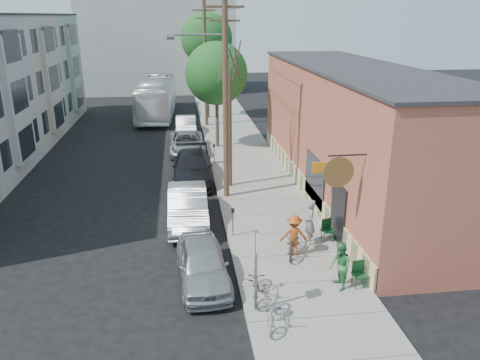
{
  "coord_description": "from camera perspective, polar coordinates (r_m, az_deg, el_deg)",
  "views": [
    {
      "loc": [
        0.24,
        -17.85,
        9.0
      ],
      "look_at": [
        2.96,
        3.17,
        1.5
      ],
      "focal_mm": 35.0,
      "sensor_mm": 36.0,
      "label": 1
    }
  ],
  "objects": [
    {
      "name": "sidewalk",
      "position": [
        30.46,
        0.51,
        2.45
      ],
      "size": [
        4.5,
        58.0,
        0.15
      ],
      "primitive_type": "cube",
      "color": "gray",
      "rests_on": "ground"
    },
    {
      "name": "utility_pole_far",
      "position": [
        39.41,
        -4.26,
        14.11
      ],
      "size": [
        1.8,
        0.28,
        10.0
      ],
      "color": "#503A28",
      "rests_on": "sidewalk"
    },
    {
      "name": "ground",
      "position": [
        19.99,
        -7.33,
        -7.44
      ],
      "size": [
        120.0,
        120.0,
        0.0
      ],
      "primitive_type": "plane",
      "color": "black"
    },
    {
      "name": "car_3",
      "position": [
        32.31,
        -6.51,
        4.49
      ],
      "size": [
        2.41,
        5.13,
        1.42
      ],
      "primitive_type": "imported",
      "rotation": [
        0.0,
        0.0,
        0.01
      ],
      "color": "#9A9BA1",
      "rests_on": "ground"
    },
    {
      "name": "parking_meter_far",
      "position": [
        29.41,
        -3.18,
        3.63
      ],
      "size": [
        0.14,
        0.14,
        1.24
      ],
      "color": "slate",
      "rests_on": "sidewalk"
    },
    {
      "name": "tree_bare",
      "position": [
        24.89,
        -1.27,
        5.83
      ],
      "size": [
        0.24,
        0.24,
        5.95
      ],
      "color": "#44392C",
      "rests_on": "sidewalk"
    },
    {
      "name": "bus",
      "position": [
        44.89,
        -10.1,
        9.86
      ],
      "size": [
        3.47,
        12.5,
        3.45
      ],
      "primitive_type": "imported",
      "rotation": [
        0.0,
        0.0,
        -0.05
      ],
      "color": "white",
      "rests_on": "ground"
    },
    {
      "name": "tree_leafy_far",
      "position": [
        42.58,
        -4.1,
        16.83
      ],
      "size": [
        4.49,
        4.49,
        9.18
      ],
      "color": "#44392C",
      "rests_on": "sidewalk"
    },
    {
      "name": "end_cap_building",
      "position": [
        59.97,
        -9.91,
        16.34
      ],
      "size": [
        18.0,
        8.0,
        12.0
      ],
      "primitive_type": "cube",
      "color": "#ADADA8",
      "rests_on": "ground"
    },
    {
      "name": "car_1",
      "position": [
        21.33,
        -6.38,
        -3.2
      ],
      "size": [
        1.74,
        4.97,
        1.64
      ],
      "primitive_type": "imported",
      "rotation": [
        0.0,
        0.0,
        -0.0
      ],
      "color": "#B3B7BC",
      "rests_on": "ground"
    },
    {
      "name": "patio_chair_a",
      "position": [
        19.77,
        10.61,
        -6.05
      ],
      "size": [
        0.63,
        0.63,
        0.88
      ],
      "primitive_type": null,
      "rotation": [
        0.0,
        0.0,
        0.32
      ],
      "color": "#103B1C",
      "rests_on": "sidewalk"
    },
    {
      "name": "parking_meter_near",
      "position": [
        19.66,
        -0.87,
        -4.58
      ],
      "size": [
        0.14,
        0.14,
        1.24
      ],
      "color": "slate",
      "rests_on": "sidewalk"
    },
    {
      "name": "car_2",
      "position": [
        26.73,
        -5.82,
        1.51
      ],
      "size": [
        2.33,
        5.53,
        1.59
      ],
      "primitive_type": "imported",
      "rotation": [
        0.0,
        0.0,
        -0.02
      ],
      "color": "black",
      "rests_on": "ground"
    },
    {
      "name": "tree_leafy_mid",
      "position": [
        32.6,
        -2.89,
        12.83
      ],
      "size": [
        4.27,
        4.27,
        7.23
      ],
      "color": "#44392C",
      "rests_on": "sidewalk"
    },
    {
      "name": "parked_bike_a",
      "position": [
        15.71,
        1.93,
        -12.3
      ],
      "size": [
        0.81,
        1.97,
        1.15
      ],
      "primitive_type": "imported",
      "rotation": [
        0.0,
        0.0,
        -0.15
      ],
      "color": "black",
      "rests_on": "sidewalk"
    },
    {
      "name": "parked_bike_b",
      "position": [
        14.62,
        4.11,
        -15.47
      ],
      "size": [
        1.16,
        1.95,
        0.97
      ],
      "primitive_type": "imported",
      "rotation": [
        0.0,
        0.0,
        -0.3
      ],
      "color": "gray",
      "rests_on": "sidewalk"
    },
    {
      "name": "patio_chair_b",
      "position": [
        16.86,
        14.4,
        -11.12
      ],
      "size": [
        0.57,
        0.57,
        0.88
      ],
      "primitive_type": null,
      "rotation": [
        0.0,
        0.0,
        0.15
      ],
      "color": "#103B1C",
      "rests_on": "sidewalk"
    },
    {
      "name": "cyclist_bike",
      "position": [
        18.42,
        6.53,
        -7.6
      ],
      "size": [
        1.28,
        2.04,
        1.01
      ],
      "primitive_type": "imported",
      "rotation": [
        0.0,
        0.0,
        -0.35
      ],
      "color": "black",
      "rests_on": "sidewalk"
    },
    {
      "name": "sign_post",
      "position": [
        14.54,
        1.97,
        -10.07
      ],
      "size": [
        0.07,
        0.45,
        2.8
      ],
      "color": "slate",
      "rests_on": "sidewalk"
    },
    {
      "name": "utility_pole_near",
      "position": [
        22.87,
        -1.92,
        10.44
      ],
      "size": [
        3.57,
        0.28,
        10.0
      ],
      "color": "#503A28",
      "rests_on": "sidewalk"
    },
    {
      "name": "cyclist",
      "position": [
        18.27,
        6.57,
        -6.7
      ],
      "size": [
        1.13,
        0.74,
        1.66
      ],
      "primitive_type": "imported",
      "rotation": [
        0.0,
        0.0,
        3.02
      ],
      "color": "#9C4516",
      "rests_on": "sidewalk"
    },
    {
      "name": "car_0",
      "position": [
        16.78,
        -4.58,
        -10.14
      ],
      "size": [
        1.98,
        4.35,
        1.45
      ],
      "primitive_type": "imported",
      "rotation": [
        0.0,
        0.0,
        0.06
      ],
      "color": "#A3A6AA",
      "rests_on": "ground"
    },
    {
      "name": "patron_green",
      "position": [
        16.38,
        12.09,
        -10.24
      ],
      "size": [
        0.69,
        0.86,
        1.69
      ],
      "primitive_type": "imported",
      "rotation": [
        0.0,
        0.0,
        -1.52
      ],
      "color": "#327D41",
      "rests_on": "sidewalk"
    },
    {
      "name": "cafe_building",
      "position": [
        25.12,
        13.29,
        5.85
      ],
      "size": [
        6.6,
        20.2,
        6.61
      ],
      "color": "#A7523D",
      "rests_on": "ground"
    },
    {
      "name": "patron_grey",
      "position": [
        19.17,
        8.47,
        -5.1
      ],
      "size": [
        0.5,
        0.72,
        1.89
      ],
      "primitive_type": "imported",
      "rotation": [
        0.0,
        0.0,
        -1.65
      ],
      "color": "gray",
      "rests_on": "sidewalk"
    },
    {
      "name": "car_4",
      "position": [
        37.41,
        -6.6,
        6.58
      ],
      "size": [
        1.57,
        4.42,
        1.45
      ],
      "primitive_type": "imported",
      "rotation": [
        0.0,
        0.0,
        -0.01
      ],
      "color": "#B8BAC0",
      "rests_on": "ground"
    }
  ]
}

